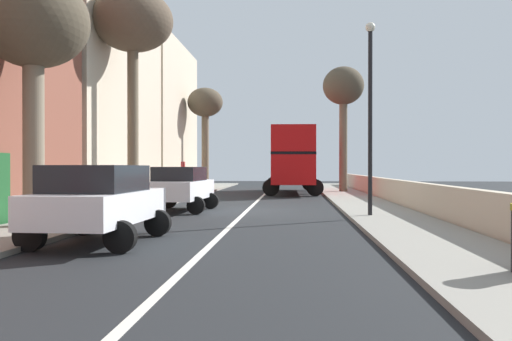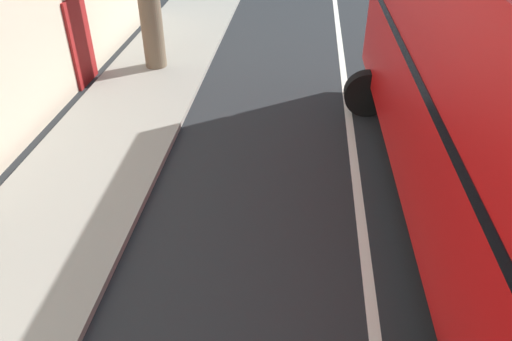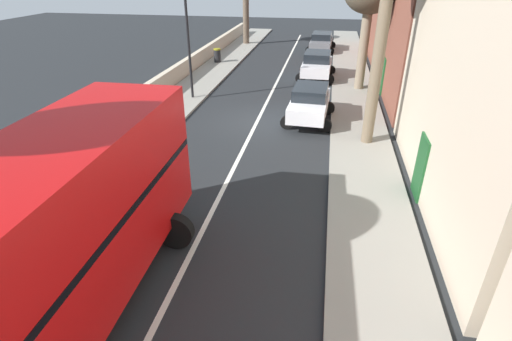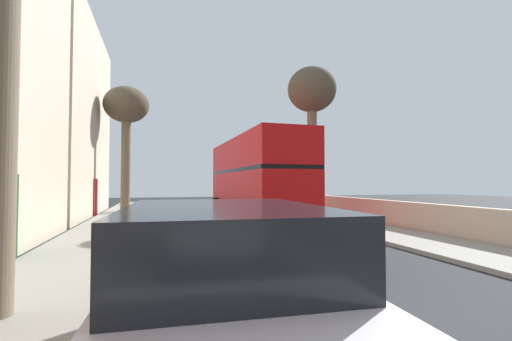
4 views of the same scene
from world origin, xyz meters
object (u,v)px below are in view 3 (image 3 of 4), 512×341
parked_car_white_left_0 (317,64)px  lamppost_right (188,30)px  double_decker_bus (29,257)px  parked_car_grey_left_1 (321,41)px  parked_car_white_left_2 (310,102)px  litter_bin_right (217,55)px

parked_car_white_left_0 → lamppost_right: 9.44m
double_decker_bus → lamppost_right: bearing=-80.9°
parked_car_white_left_0 → parked_car_grey_left_1: bearing=-90.0°
parked_car_grey_left_1 → parked_car_white_left_2: (0.00, 17.84, 0.06)m
parked_car_white_left_0 → double_decker_bus: bearing=79.3°
double_decker_bus → parked_car_grey_left_1: (-4.20, -31.82, -1.46)m
double_decker_bus → litter_bin_right: bearing=-81.9°
double_decker_bus → litter_bin_right: 25.69m
parked_car_grey_left_1 → parked_car_white_left_2: parked_car_white_left_2 is taller
double_decker_bus → parked_car_grey_left_1: bearing=-97.5°
parked_car_grey_left_1 → parked_car_white_left_2: bearing=90.0°
lamppost_right → litter_bin_right: 9.66m
parked_car_grey_left_1 → lamppost_right: (6.80, 15.51, 2.91)m
double_decker_bus → lamppost_right: lamppost_right is taller
double_decker_bus → parked_car_white_left_2: size_ratio=2.49×
double_decker_bus → parked_car_white_left_0: (-4.20, -22.22, -1.38)m
double_decker_bus → litter_bin_right: double_decker_bus is taller
parked_car_white_left_2 → parked_car_white_left_0: bearing=-90.0°
double_decker_bus → parked_car_white_left_2: double_decker_bus is taller
parked_car_white_left_0 → lamppost_right: (6.80, 5.91, 2.83)m
parked_car_grey_left_1 → litter_bin_right: parked_car_grey_left_1 is taller
double_decker_bus → parked_car_white_left_0: 22.65m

